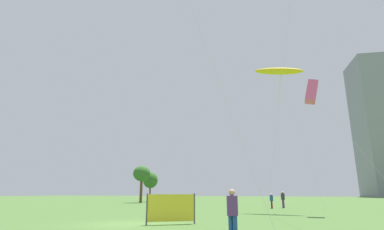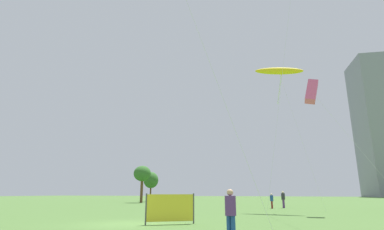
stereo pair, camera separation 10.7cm
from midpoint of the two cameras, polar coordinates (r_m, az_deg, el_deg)
The scene contains 10 objects.
ground at distance 17.24m, azimuth -12.91°, elevation -19.63°, with size 280.00×280.00×0.00m, color #476B30.
person_standing_0 at distance 10.98m, azimuth 7.43°, elevation -17.66°, with size 0.39×0.39×1.74m.
person_standing_1 at distance 34.22m, azimuth 14.82°, elevation -15.34°, with size 0.35×0.35×1.56m.
person_standing_2 at distance 35.84m, azimuth 16.86°, elevation -14.93°, with size 0.40×0.40×1.81m.
kite_flying_0 at distance 31.56m, azimuth 16.01°, elevation 8.00°, with size 5.59×2.15×14.37m.
kite_flying_2 at distance 27.64m, azimuth 21.74°, elevation 4.13°, with size 6.81×1.83×11.16m.
park_tree_0 at distance 59.09m, azimuth -7.99°, elevation -12.21°, with size 2.82×2.82×5.50m.
park_tree_1 at distance 53.49m, azimuth -9.62°, elevation -11.04°, with size 2.96×2.96×6.19m.
distant_highrise_0 at distance 150.69m, azimuth 32.79°, elevation -1.67°, with size 20.14×19.86×58.69m, color gray.
event_banner at distance 16.66m, azimuth -4.20°, elevation -17.25°, with size 2.15×1.61×1.58m.
Camera 1 is at (9.47, -14.31, 1.60)m, focal length 27.97 mm.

